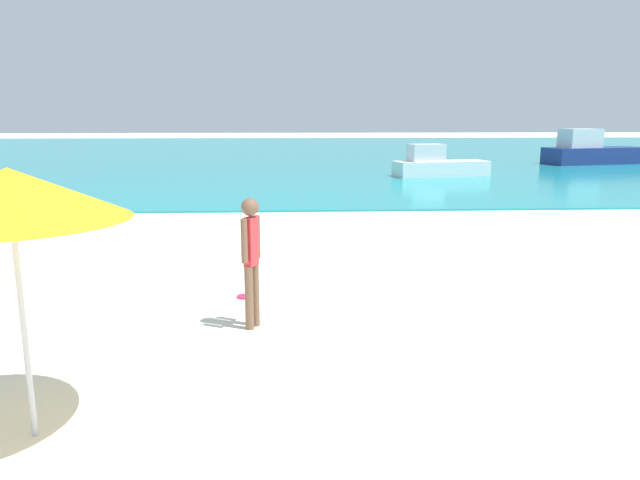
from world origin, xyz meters
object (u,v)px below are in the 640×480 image
Objects in this scene: person_standing at (251,255)px; beach_umbrella at (9,195)px; frisbee at (245,297)px; boat_far at (591,152)px; boat_near at (438,165)px.

person_standing is 3.29m from beach_umbrella.
person_standing reaches higher than frisbee.
beach_umbrella reaches higher than person_standing.
person_standing is 0.28× the size of boat_far.
boat_near is 0.73× the size of boat_far.
beach_umbrella is (-1.51, -3.89, 2.07)m from frisbee.
beach_umbrella is at bearing -123.67° from boat_near.
boat_far reaches higher than boat_near.
boat_far reaches higher than person_standing.
beach_umbrella reaches higher than boat_near.
boat_far is 34.31m from beach_umbrella.
frisbee is 0.11× the size of beach_umbrella.
boat_far is 2.65× the size of beach_umbrella.
boat_near is 23.46m from beach_umbrella.
boat_near is (7.17, 19.08, -0.40)m from person_standing.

